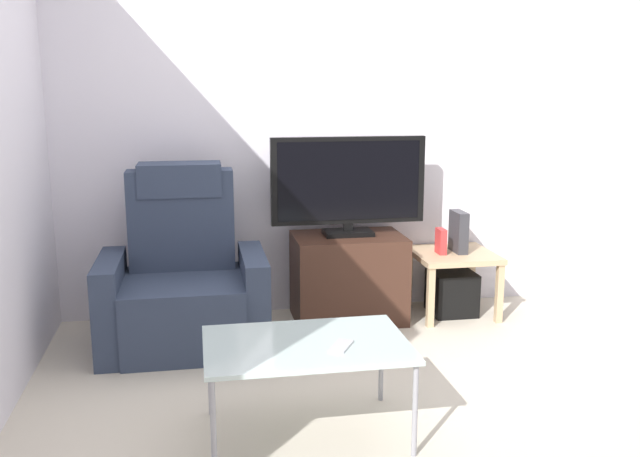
# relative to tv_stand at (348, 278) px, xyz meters

# --- Properties ---
(ground_plane) EXTENTS (6.40, 6.40, 0.00)m
(ground_plane) POSITION_rel_tv_stand_xyz_m (-0.04, -0.82, -0.29)
(ground_plane) COLOR beige
(wall_back) EXTENTS (6.40, 0.06, 2.60)m
(wall_back) POSITION_rel_tv_stand_xyz_m (-0.04, 0.31, 1.01)
(wall_back) COLOR silver
(wall_back) RESTS_ON ground
(tv_stand) EXTENTS (0.72, 0.49, 0.58)m
(tv_stand) POSITION_rel_tv_stand_xyz_m (0.00, 0.00, 0.00)
(tv_stand) COLOR #3D2319
(tv_stand) RESTS_ON ground
(television) EXTENTS (1.02, 0.20, 0.65)m
(television) POSITION_rel_tv_stand_xyz_m (0.00, 0.02, 0.63)
(television) COLOR black
(television) RESTS_ON tv_stand
(recliner_armchair) EXTENTS (0.98, 0.78, 1.08)m
(recliner_armchair) POSITION_rel_tv_stand_xyz_m (-1.08, -0.24, 0.08)
(recliner_armchair) COLOR #2D384C
(recliner_armchair) RESTS_ON ground
(side_table) EXTENTS (0.54, 0.54, 0.43)m
(side_table) POSITION_rel_tv_stand_xyz_m (0.73, -0.01, 0.08)
(side_table) COLOR tan
(side_table) RESTS_ON ground
(subwoofer_box) EXTENTS (0.30, 0.30, 0.30)m
(subwoofer_box) POSITION_rel_tv_stand_xyz_m (0.73, -0.01, -0.14)
(subwoofer_box) COLOR black
(subwoofer_box) RESTS_ON ground
(book_upright) EXTENTS (0.05, 0.11, 0.17)m
(book_upright) POSITION_rel_tv_stand_xyz_m (0.63, -0.03, 0.23)
(book_upright) COLOR red
(book_upright) RESTS_ON side_table
(game_console) EXTENTS (0.07, 0.20, 0.28)m
(game_console) POSITION_rel_tv_stand_xyz_m (0.77, 0.00, 0.28)
(game_console) COLOR #333338
(game_console) RESTS_ON side_table
(coffee_table) EXTENTS (0.90, 0.60, 0.44)m
(coffee_table) POSITION_rel_tv_stand_xyz_m (-0.52, -1.50, 0.12)
(coffee_table) COLOR #B2C6C1
(coffee_table) RESTS_ON ground
(cell_phone) EXTENTS (0.14, 0.16, 0.01)m
(cell_phone) POSITION_rel_tv_stand_xyz_m (-0.38, -1.58, 0.15)
(cell_phone) COLOR #B7B7BC
(cell_phone) RESTS_ON coffee_table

